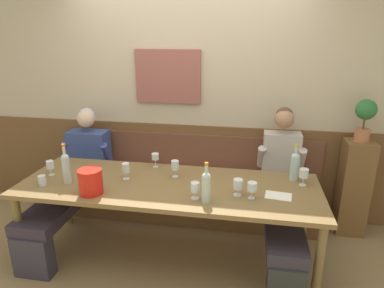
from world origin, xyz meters
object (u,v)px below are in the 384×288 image
(wine_glass_near_bucket, at_px, (50,165))
(wine_glass_by_bottle, at_px, (238,185))
(wall_bench, at_px, (185,195))
(wine_glass_right_end, at_px, (126,168))
(wine_bottle_green_tall, at_px, (206,186))
(wine_glass_left_end, at_px, (252,187))
(wine_bottle_clear_water, at_px, (66,167))
(wine_glass_center_rear, at_px, (175,166))
(wine_glass_mid_right, at_px, (155,157))
(wine_glass_mid_left, at_px, (304,174))
(potted_plant, at_px, (365,116))
(ice_bucket, at_px, (91,182))
(person_center_left_seat, at_px, (74,177))
(dining_table, at_px, (169,191))
(person_right_seat, at_px, (282,190))
(wine_glass_center_front, at_px, (195,188))
(wine_bottle_amber_mid, at_px, (295,165))
(water_tumbler_left, at_px, (42,180))

(wine_glass_near_bucket, distance_m, wine_glass_by_bottle, 1.74)
(wall_bench, bearing_deg, wine_glass_right_end, -120.00)
(wine_bottle_green_tall, distance_m, wine_glass_left_end, 0.37)
(wine_bottle_clear_water, height_order, wine_glass_center_rear, wine_bottle_clear_water)
(wall_bench, height_order, wine_glass_mid_right, wall_bench)
(wine_glass_mid_left, bearing_deg, wine_glass_center_rear, -179.10)
(wall_bench, distance_m, potted_plant, 2.01)
(ice_bucket, bearing_deg, wine_bottle_clear_water, 152.70)
(wall_bench, xyz_separation_m, wine_glass_by_bottle, (0.61, -0.85, 0.57))
(person_center_left_seat, relative_size, wine_glass_mid_right, 9.70)
(ice_bucket, xyz_separation_m, wine_bottle_green_tall, (0.95, 0.02, 0.03))
(potted_plant, bearing_deg, wine_bottle_green_tall, -143.40)
(wine_glass_right_end, bearing_deg, wall_bench, 60.00)
(wine_glass_center_rear, bearing_deg, wall_bench, 92.46)
(dining_table, xyz_separation_m, person_right_seat, (1.01, 0.33, -0.06))
(wine_glass_center_front, xyz_separation_m, wine_glass_near_bucket, (-1.40, 0.23, 0.01))
(wine_glass_mid_left, bearing_deg, wine_glass_left_end, -143.40)
(wine_glass_center_front, bearing_deg, ice_bucket, -176.13)
(wall_bench, relative_size, wine_glass_left_end, 21.24)
(wine_bottle_clear_water, distance_m, wine_bottle_green_tall, 1.26)
(person_right_seat, xyz_separation_m, wine_glass_near_bucket, (-2.13, -0.33, 0.23))
(wine_bottle_green_tall, relative_size, wine_glass_by_bottle, 2.36)
(person_center_left_seat, height_order, wine_glass_right_end, person_center_left_seat)
(ice_bucket, bearing_deg, wine_bottle_green_tall, 1.19)
(wine_glass_near_bucket, relative_size, wine_glass_right_end, 0.93)
(person_center_left_seat, height_order, ice_bucket, person_center_left_seat)
(dining_table, xyz_separation_m, wine_bottle_clear_water, (-0.88, -0.13, 0.22))
(person_center_left_seat, xyz_separation_m, person_right_seat, (2.11, 0.00, 0.03))
(person_right_seat, height_order, potted_plant, potted_plant)
(wall_bench, height_order, ice_bucket, ice_bucket)
(ice_bucket, distance_m, wine_bottle_clear_water, 0.34)
(person_center_left_seat, distance_m, wine_bottle_clear_water, 0.60)
(wine_glass_center_rear, distance_m, wine_glass_by_bottle, 0.64)
(wine_bottle_green_tall, relative_size, wine_glass_left_end, 2.39)
(dining_table, height_order, wine_bottle_green_tall, wine_bottle_green_tall)
(wine_bottle_amber_mid, distance_m, wine_glass_by_bottle, 0.62)
(wall_bench, xyz_separation_m, wine_glass_mid_left, (1.16, -0.56, 0.58))
(ice_bucket, bearing_deg, wine_glass_near_bucket, 152.24)
(wine_glass_right_end, height_order, water_tumbler_left, wine_glass_right_end)
(wine_bottle_amber_mid, xyz_separation_m, wine_glass_mid_right, (-1.31, 0.08, -0.04))
(wine_bottle_clear_water, distance_m, wine_bottle_amber_mid, 2.02)
(wine_glass_center_rear, xyz_separation_m, wine_glass_mid_right, (-0.24, 0.20, -0.00))
(person_center_left_seat, bearing_deg, dining_table, -16.72)
(person_center_left_seat, height_order, wine_glass_center_rear, person_center_left_seat)
(ice_bucket, height_order, wine_bottle_amber_mid, wine_bottle_amber_mid)
(person_right_seat, relative_size, wine_glass_mid_right, 9.61)
(wine_glass_right_end, xyz_separation_m, potted_plant, (2.16, 0.73, 0.40))
(wine_bottle_green_tall, bearing_deg, wine_glass_mid_right, 133.20)
(wine_bottle_green_tall, bearing_deg, person_center_left_seat, 157.88)
(wine_glass_center_rear, height_order, water_tumbler_left, wine_glass_center_rear)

